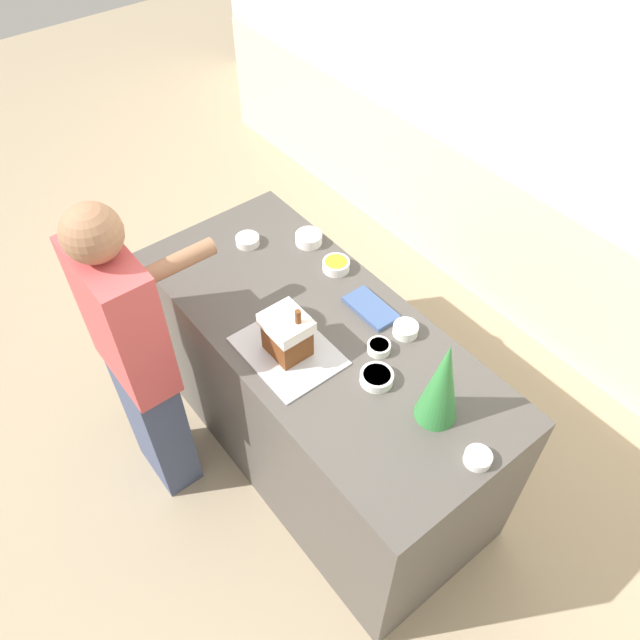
{
  "coord_description": "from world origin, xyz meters",
  "views": [
    {
      "loc": [
        1.35,
        -1.05,
        2.88
      ],
      "look_at": [
        0.01,
        0.0,
        1.02
      ],
      "focal_mm": 35.0,
      "sensor_mm": 36.0,
      "label": 1
    }
  ],
  "objects_px": {
    "candy_bowl_far_right": "(478,458)",
    "person": "(137,360)",
    "baking_tray": "(288,351)",
    "decorative_tree": "(442,382)",
    "candy_bowl_center_rear": "(379,347)",
    "gingerbread_house": "(287,334)",
    "candy_bowl_behind_tray": "(247,240)",
    "candy_bowl_front_corner": "(336,265)",
    "candy_bowl_near_tray_left": "(377,377)",
    "candy_bowl_far_left": "(406,329)",
    "cookbook": "(371,308)",
    "candy_bowl_beside_tree": "(309,238)"
  },
  "relations": [
    {
      "from": "decorative_tree",
      "to": "candy_bowl_beside_tree",
      "type": "relative_size",
      "value": 3.09
    },
    {
      "from": "candy_bowl_far_right",
      "to": "cookbook",
      "type": "xyz_separation_m",
      "value": [
        -0.77,
        0.19,
        -0.01
      ]
    },
    {
      "from": "decorative_tree",
      "to": "candy_bowl_front_corner",
      "type": "height_order",
      "value": "decorative_tree"
    },
    {
      "from": "candy_bowl_near_tray_left",
      "to": "candy_bowl_far_left",
      "type": "xyz_separation_m",
      "value": [
        -0.11,
        0.25,
        0.0
      ]
    },
    {
      "from": "cookbook",
      "to": "candy_bowl_beside_tree",
      "type": "bearing_deg",
      "value": 173.28
    },
    {
      "from": "baking_tray",
      "to": "decorative_tree",
      "type": "distance_m",
      "value": 0.65
    },
    {
      "from": "candy_bowl_far_right",
      "to": "candy_bowl_near_tray_left",
      "type": "relative_size",
      "value": 0.75
    },
    {
      "from": "candy_bowl_behind_tray",
      "to": "candy_bowl_front_corner",
      "type": "bearing_deg",
      "value": 28.69
    },
    {
      "from": "gingerbread_house",
      "to": "person",
      "type": "xyz_separation_m",
      "value": [
        -0.43,
        -0.47,
        -0.22
      ]
    },
    {
      "from": "candy_bowl_behind_tray",
      "to": "candy_bowl_near_tray_left",
      "type": "height_order",
      "value": "candy_bowl_near_tray_left"
    },
    {
      "from": "candy_bowl_far_right",
      "to": "candy_bowl_far_left",
      "type": "xyz_separation_m",
      "value": [
        -0.58,
        0.21,
        0.0
      ]
    },
    {
      "from": "candy_bowl_behind_tray",
      "to": "candy_bowl_near_tray_left",
      "type": "relative_size",
      "value": 0.86
    },
    {
      "from": "candy_bowl_center_rear",
      "to": "gingerbread_house",
      "type": "bearing_deg",
      "value": -127.25
    },
    {
      "from": "baking_tray",
      "to": "candy_bowl_beside_tree",
      "type": "bearing_deg",
      "value": 135.34
    },
    {
      "from": "baking_tray",
      "to": "decorative_tree",
      "type": "bearing_deg",
      "value": 23.46
    },
    {
      "from": "candy_bowl_near_tray_left",
      "to": "candy_bowl_front_corner",
      "type": "xyz_separation_m",
      "value": [
        -0.58,
        0.28,
        0.0
      ]
    },
    {
      "from": "candy_bowl_behind_tray",
      "to": "candy_bowl_front_corner",
      "type": "xyz_separation_m",
      "value": [
        0.39,
        0.22,
        0.0
      ]
    },
    {
      "from": "gingerbread_house",
      "to": "candy_bowl_far_left",
      "type": "relative_size",
      "value": 2.38
    },
    {
      "from": "baking_tray",
      "to": "decorative_tree",
      "type": "xyz_separation_m",
      "value": [
        0.57,
        0.25,
        0.19
      ]
    },
    {
      "from": "candy_bowl_far_right",
      "to": "candy_bowl_behind_tray",
      "type": "bearing_deg",
      "value": 179.3
    },
    {
      "from": "baking_tray",
      "to": "candy_bowl_far_right",
      "type": "xyz_separation_m",
      "value": [
        0.8,
        0.22,
        0.02
      ]
    },
    {
      "from": "candy_bowl_far_right",
      "to": "candy_bowl_front_corner",
      "type": "relative_size",
      "value": 0.79
    },
    {
      "from": "baking_tray",
      "to": "candy_bowl_far_left",
      "type": "distance_m",
      "value": 0.49
    },
    {
      "from": "candy_bowl_center_rear",
      "to": "candy_bowl_behind_tray",
      "type": "bearing_deg",
      "value": -176.91
    },
    {
      "from": "baking_tray",
      "to": "cookbook",
      "type": "xyz_separation_m",
      "value": [
        0.03,
        0.41,
        0.01
      ]
    },
    {
      "from": "baking_tray",
      "to": "cookbook",
      "type": "bearing_deg",
      "value": 85.62
    },
    {
      "from": "gingerbread_house",
      "to": "candy_bowl_near_tray_left",
      "type": "relative_size",
      "value": 1.91
    },
    {
      "from": "candy_bowl_behind_tray",
      "to": "candy_bowl_near_tray_left",
      "type": "bearing_deg",
      "value": -3.56
    },
    {
      "from": "gingerbread_house",
      "to": "candy_bowl_behind_tray",
      "type": "bearing_deg",
      "value": 159.6
    },
    {
      "from": "candy_bowl_behind_tray",
      "to": "candy_bowl_far_left",
      "type": "relative_size",
      "value": 1.07
    },
    {
      "from": "candy_bowl_near_tray_left",
      "to": "candy_bowl_front_corner",
      "type": "height_order",
      "value": "candy_bowl_front_corner"
    },
    {
      "from": "baking_tray",
      "to": "candy_bowl_center_rear",
      "type": "height_order",
      "value": "candy_bowl_center_rear"
    },
    {
      "from": "candy_bowl_far_left",
      "to": "candy_bowl_far_right",
      "type": "bearing_deg",
      "value": -19.93
    },
    {
      "from": "person",
      "to": "candy_bowl_behind_tray",
      "type": "bearing_deg",
      "value": 107.34
    },
    {
      "from": "candy_bowl_near_tray_left",
      "to": "candy_bowl_far_left",
      "type": "distance_m",
      "value": 0.28
    },
    {
      "from": "candy_bowl_far_right",
      "to": "person",
      "type": "height_order",
      "value": "person"
    },
    {
      "from": "candy_bowl_center_rear",
      "to": "person",
      "type": "height_order",
      "value": "person"
    },
    {
      "from": "candy_bowl_beside_tree",
      "to": "candy_bowl_near_tray_left",
      "type": "bearing_deg",
      "value": -19.9
    },
    {
      "from": "candy_bowl_behind_tray",
      "to": "candy_bowl_beside_tree",
      "type": "height_order",
      "value": "candy_bowl_beside_tree"
    },
    {
      "from": "gingerbread_house",
      "to": "person",
      "type": "relative_size",
      "value": 0.15
    },
    {
      "from": "candy_bowl_near_tray_left",
      "to": "person",
      "type": "height_order",
      "value": "person"
    },
    {
      "from": "candy_bowl_front_corner",
      "to": "candy_bowl_center_rear",
      "type": "xyz_separation_m",
      "value": [
        0.48,
        -0.17,
        -0.0
      ]
    },
    {
      "from": "candy_bowl_center_rear",
      "to": "baking_tray",
      "type": "bearing_deg",
      "value": -127.28
    },
    {
      "from": "person",
      "to": "candy_bowl_near_tray_left",
      "type": "bearing_deg",
      "value": 41.0
    },
    {
      "from": "candy_bowl_far_left",
      "to": "cookbook",
      "type": "height_order",
      "value": "candy_bowl_far_left"
    },
    {
      "from": "candy_bowl_behind_tray",
      "to": "person",
      "type": "bearing_deg",
      "value": -72.66
    },
    {
      "from": "decorative_tree",
      "to": "cookbook",
      "type": "distance_m",
      "value": 0.6
    },
    {
      "from": "candy_bowl_behind_tray",
      "to": "candy_bowl_front_corner",
      "type": "height_order",
      "value": "candy_bowl_front_corner"
    },
    {
      "from": "candy_bowl_far_right",
      "to": "candy_bowl_behind_tray",
      "type": "height_order",
      "value": "candy_bowl_behind_tray"
    },
    {
      "from": "baking_tray",
      "to": "gingerbread_house",
      "type": "xyz_separation_m",
      "value": [
        0.0,
        0.0,
        0.1
      ]
    }
  ]
}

